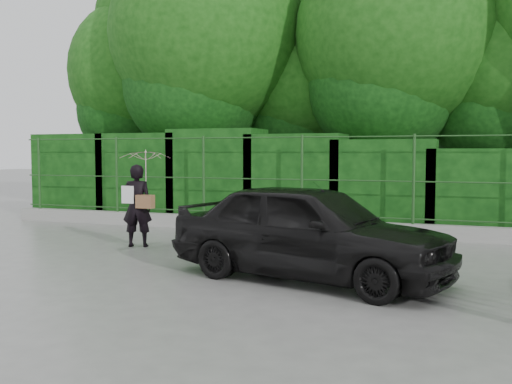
% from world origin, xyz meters
% --- Properties ---
extents(ground, '(80.00, 80.00, 0.00)m').
position_xyz_m(ground, '(0.00, 0.00, 0.00)').
color(ground, gray).
extents(kerb, '(14.00, 0.25, 0.30)m').
position_xyz_m(kerb, '(0.00, 4.50, 0.15)').
color(kerb, '#9E9E99').
rests_on(kerb, ground).
extents(fence, '(14.13, 0.06, 1.80)m').
position_xyz_m(fence, '(0.22, 4.50, 1.20)').
color(fence, '#214B1E').
rests_on(fence, kerb).
extents(hedge, '(14.20, 1.20, 2.28)m').
position_xyz_m(hedge, '(-0.12, 5.50, 1.07)').
color(hedge, black).
rests_on(hedge, ground).
extents(trees, '(17.10, 6.15, 8.08)m').
position_xyz_m(trees, '(1.14, 7.74, 4.62)').
color(trees, black).
rests_on(trees, ground).
extents(woman, '(0.93, 0.95, 1.79)m').
position_xyz_m(woman, '(-1.87, 1.84, 1.19)').
color(woman, black).
rests_on(woman, ground).
extents(car, '(4.20, 2.52, 1.34)m').
position_xyz_m(car, '(1.68, 0.26, 0.67)').
color(car, black).
rests_on(car, ground).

